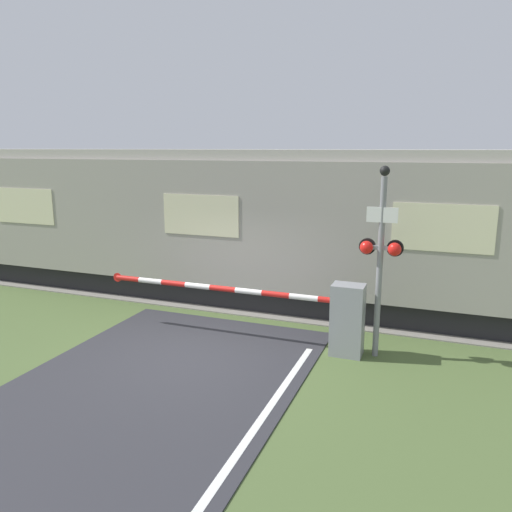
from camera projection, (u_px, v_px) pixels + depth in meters
The scene contains 5 objects.
ground_plane at pixel (192, 354), 9.51m from camera, with size 80.00×80.00×0.00m, color #4C6033.
track_bed at pixel (263, 296), 13.14m from camera, with size 36.00×3.20×0.13m.
train at pixel (226, 222), 13.08m from camera, with size 19.36×2.96×3.82m.
crossing_barrier at pixel (328, 315), 9.49m from camera, with size 5.53×0.44×1.38m.
signal_post at pixel (380, 252), 9.03m from camera, with size 0.80×0.26×3.55m.
Camera 1 is at (4.30, -7.88, 3.86)m, focal length 35.00 mm.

